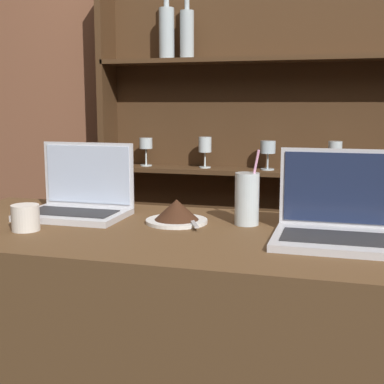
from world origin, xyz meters
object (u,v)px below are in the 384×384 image
Objects in this scene: coffee_cup at (25,218)px; laptop_far at (335,222)px; water_glass at (247,199)px; cake_plate at (177,212)px; laptop_near at (79,200)px.

laptop_far is at bearing 8.48° from coffee_cup.
coffee_cup is at bearing -157.58° from water_glass.
cake_plate is 2.43× the size of coffee_cup.
laptop_far is 0.27m from water_glass.
laptop_far is at bearing -24.83° from water_glass.
cake_plate is 0.41m from coffee_cup.
laptop_near is 0.76m from laptop_far.
laptop_near is 1.67× the size of cake_plate.
laptop_near reaches higher than coffee_cup.
coffee_cup is (-0.36, -0.20, 0.00)m from cake_plate.
laptop_near is 0.51m from water_glass.
laptop_near is 0.22m from coffee_cup.
cake_plate is at bearing 28.50° from coffee_cup.
laptop_far reaches higher than cake_plate.
water_glass is (0.51, 0.01, 0.03)m from laptop_near.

